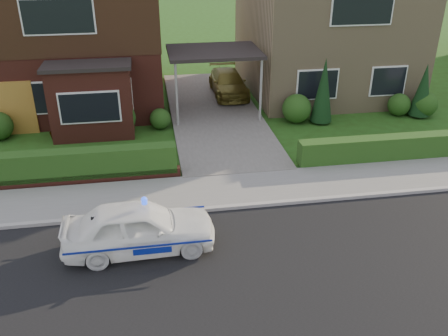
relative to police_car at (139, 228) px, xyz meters
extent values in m
plane|color=#234512|center=(3.25, -1.54, -0.64)|extent=(120.00, 120.00, 0.00)
cube|color=black|center=(3.25, -1.54, -0.64)|extent=(60.00, 6.00, 0.02)
cube|color=#9E9993|center=(3.25, 1.51, -0.58)|extent=(60.00, 0.16, 0.12)
cube|color=slate|center=(3.25, 2.56, -0.59)|extent=(60.00, 2.00, 0.10)
cube|color=#666059|center=(3.25, 9.46, -0.58)|extent=(3.80, 12.00, 0.12)
cube|color=maroon|center=(-2.55, 12.46, 2.26)|extent=(7.20, 8.00, 5.80)
cube|color=white|center=(-4.14, 8.44, 0.76)|extent=(1.80, 0.08, 1.30)
cube|color=white|center=(-0.97, 8.44, 0.76)|extent=(1.60, 0.08, 1.30)
cube|color=white|center=(-2.55, 8.44, 3.76)|extent=(2.60, 0.08, 1.30)
cube|color=black|center=(-2.55, 12.46, 3.71)|extent=(7.26, 8.06, 2.90)
cube|color=maroon|center=(-1.69, 7.76, 0.71)|extent=(3.00, 1.40, 2.70)
cube|color=black|center=(-1.69, 7.76, 2.13)|extent=(3.20, 1.60, 0.14)
cube|color=tan|center=(9.05, 12.46, 2.26)|extent=(7.20, 8.00, 5.80)
cube|color=white|center=(7.46, 8.44, 0.76)|extent=(1.80, 0.08, 1.30)
cube|color=white|center=(10.63, 8.44, 0.76)|extent=(1.60, 0.08, 1.30)
cube|color=white|center=(9.05, 8.44, 3.76)|extent=(2.60, 0.08, 1.30)
cube|color=black|center=(3.25, 9.46, 2.06)|extent=(3.80, 3.00, 0.14)
cylinder|color=gray|center=(1.55, 8.06, 0.71)|extent=(0.10, 0.10, 2.70)
cylinder|color=gray|center=(4.95, 8.06, 0.71)|extent=(0.10, 0.10, 2.70)
cube|color=olive|center=(-5.00, 8.42, 0.41)|extent=(2.20, 0.10, 2.10)
cube|color=maroon|center=(-2.55, 3.76, -0.46)|extent=(7.70, 0.25, 0.36)
cube|color=#183B12|center=(-2.55, 3.91, -0.64)|extent=(7.50, 0.55, 0.90)
cube|color=#183B12|center=(9.05, 3.81, -0.64)|extent=(7.50, 0.55, 0.80)
sphere|color=#183B12|center=(-0.75, 7.76, 0.02)|extent=(1.32, 1.32, 1.32)
sphere|color=#183B12|center=(0.85, 8.06, -0.22)|extent=(0.84, 0.84, 0.84)
sphere|color=#183B12|center=(6.45, 7.86, -0.04)|extent=(1.20, 1.20, 1.20)
sphere|color=#183B12|center=(11.05, 7.96, -0.16)|extent=(0.96, 0.96, 0.96)
sphere|color=#183B12|center=(12.05, 7.66, -0.10)|extent=(1.08, 1.08, 1.08)
cone|color=black|center=(7.45, 7.66, 0.66)|extent=(0.90, 0.90, 2.60)
cone|color=black|center=(11.85, 7.66, 0.46)|extent=(0.90, 0.90, 2.20)
imported|color=white|center=(0.00, 0.00, 0.00)|extent=(1.61, 3.77, 1.27)
sphere|color=#193FF2|center=(0.19, 0.00, 0.71)|extent=(0.17, 0.17, 0.17)
cube|color=navy|center=(0.00, -0.76, -0.05)|extent=(3.43, 0.01, 0.05)
cube|color=navy|center=(0.00, 0.76, -0.05)|extent=(3.43, 0.01, 0.05)
ellipsoid|color=black|center=(-1.04, -0.10, 0.26)|extent=(0.22, 0.17, 0.21)
sphere|color=white|center=(-1.03, -0.16, 0.25)|extent=(0.11, 0.11, 0.11)
sphere|color=black|center=(-1.02, -0.12, 0.40)|extent=(0.13, 0.13, 0.13)
cone|color=black|center=(-1.07, -0.11, 0.47)|extent=(0.04, 0.04, 0.05)
cone|color=black|center=(-0.98, -0.11, 0.47)|extent=(0.04, 0.04, 0.05)
imported|color=olive|center=(4.25, 11.69, 0.03)|extent=(1.54, 3.79, 1.10)
imported|color=gray|center=(-1.48, 7.46, -0.26)|extent=(0.53, 0.50, 0.76)
imported|color=gray|center=(-3.10, 7.46, -0.21)|extent=(0.64, 0.64, 0.86)
camera|label=1|loc=(0.49, -9.95, 6.55)|focal=38.00mm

